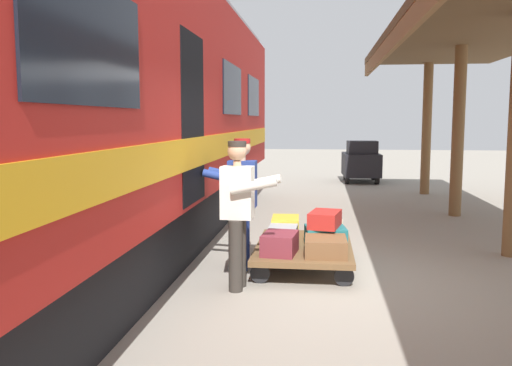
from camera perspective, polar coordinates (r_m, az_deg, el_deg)
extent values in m
plane|color=gray|center=(6.67, 10.03, -10.39)|extent=(60.00, 60.00, 0.00)
cylinder|color=brown|center=(14.94, 17.41, 5.40)|extent=(0.24, 0.24, 3.40)
cylinder|color=brown|center=(11.68, 20.37, 5.03)|extent=(0.24, 0.24, 3.40)
cube|color=brown|center=(6.61, 17.72, 17.76)|extent=(0.08, 17.44, 0.30)
cube|color=#B21E19|center=(7.06, -18.74, 9.60)|extent=(3.00, 16.37, 2.90)
cube|color=black|center=(7.20, -18.18, -5.65)|extent=(2.55, 15.55, 0.90)
cube|color=gold|center=(6.56, -6.47, 3.17)|extent=(0.03, 16.04, 0.36)
cube|color=black|center=(12.20, -0.25, 9.01)|extent=(0.02, 1.80, 0.84)
cube|color=black|center=(9.37, -2.45, 9.73)|extent=(0.02, 1.80, 0.84)
cube|color=black|center=(3.85, -16.80, 13.96)|extent=(0.02, 1.80, 0.84)
cube|color=black|center=(6.56, -7.03, 6.66)|extent=(0.12, 1.10, 2.00)
cube|color=brown|center=(7.25, 5.03, -6.71)|extent=(1.24, 1.90, 0.07)
cylinder|color=black|center=(6.56, 9.19, -9.59)|extent=(0.24, 0.05, 0.24)
cylinder|color=black|center=(6.60, 0.42, -9.42)|extent=(0.24, 0.05, 0.24)
cylinder|color=black|center=(8.03, 8.76, -6.57)|extent=(0.24, 0.05, 0.24)
cylinder|color=black|center=(8.06, 1.64, -6.46)|extent=(0.24, 0.05, 0.24)
cube|color=#9EA0A5|center=(7.23, 2.82, -5.48)|extent=(0.38, 0.47, 0.24)
cube|color=beige|center=(7.72, 7.25, -4.55)|extent=(0.46, 0.61, 0.29)
cube|color=gold|center=(7.74, 3.10, -4.56)|extent=(0.40, 0.57, 0.27)
cube|color=#1E666B|center=(7.22, 7.27, -5.53)|extent=(0.57, 0.53, 0.24)
cube|color=brown|center=(6.71, 7.29, -6.59)|extent=(0.51, 0.59, 0.21)
cube|color=maroon|center=(6.72, 2.50, -6.32)|extent=(0.45, 0.57, 0.26)
cube|color=#AD231E|center=(7.17, 7.22, -3.78)|extent=(0.46, 0.61, 0.21)
cylinder|color=navy|center=(7.24, -1.30, -5.59)|extent=(0.16, 0.16, 0.82)
cylinder|color=navy|center=(7.04, -1.55, -5.93)|extent=(0.16, 0.16, 0.82)
cube|color=navy|center=(7.02, -1.44, -0.09)|extent=(0.36, 0.23, 0.60)
cylinder|color=tan|center=(6.99, -1.45, 2.60)|extent=(0.09, 0.09, 0.06)
sphere|color=tan|center=(6.98, -1.45, 3.75)|extent=(0.22, 0.22, 0.22)
cylinder|color=#A51919|center=(6.98, -1.45, 4.42)|extent=(0.21, 0.21, 0.06)
cylinder|color=navy|center=(7.21, -2.97, 0.88)|extent=(0.53, 0.11, 0.21)
cylinder|color=navy|center=(6.89, -3.46, 0.61)|extent=(0.53, 0.11, 0.21)
cylinder|color=#332D28|center=(6.22, -2.15, -7.63)|extent=(0.16, 0.16, 0.82)
cylinder|color=#332D28|center=(6.41, -1.74, -7.20)|extent=(0.16, 0.16, 0.82)
cube|color=silver|center=(6.18, -1.97, -1.01)|extent=(0.37, 0.25, 0.60)
cylinder|color=tan|center=(6.14, -1.98, 2.04)|extent=(0.09, 0.09, 0.06)
sphere|color=tan|center=(6.13, -1.98, 3.35)|extent=(0.22, 0.22, 0.22)
cylinder|color=#332D28|center=(6.13, -1.99, 4.12)|extent=(0.21, 0.21, 0.06)
cylinder|color=silver|center=(5.97, -0.26, -0.31)|extent=(0.54, 0.14, 0.21)
cylinder|color=silver|center=(6.28, 0.31, 0.04)|extent=(0.54, 0.14, 0.21)
cube|color=black|center=(17.42, 10.91, 1.92)|extent=(1.16, 1.74, 0.70)
cube|color=black|center=(17.04, 11.03, 3.50)|extent=(0.92, 0.73, 0.50)
cylinder|color=black|center=(16.90, 12.55, 0.55)|extent=(0.12, 0.40, 0.40)
cylinder|color=black|center=(16.83, 9.50, 0.59)|extent=(0.12, 0.40, 0.40)
cylinder|color=black|center=(18.09, 12.18, 0.95)|extent=(0.12, 0.40, 0.40)
cylinder|color=black|center=(18.02, 9.33, 0.99)|extent=(0.12, 0.40, 0.40)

